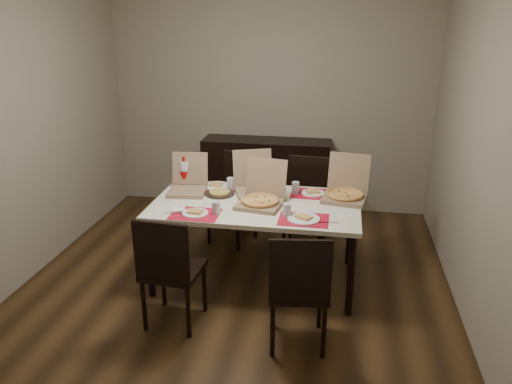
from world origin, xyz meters
TOP-DOWN VIEW (x-y plane):
  - ground at (0.00, 0.00)m, footprint 3.80×4.00m
  - room_walls at (0.00, 0.43)m, footprint 3.84×4.02m
  - sideboard at (0.00, 1.78)m, footprint 1.50×0.40m
  - dining_table at (0.16, 0.15)m, footprint 1.80×1.00m
  - chair_near_left at (-0.36, -0.69)m, footprint 0.45×0.45m
  - chair_near_right at (0.63, -0.79)m, footprint 0.47×0.47m
  - chair_far_left at (-0.20, 0.97)m, footprint 0.54×0.54m
  - chair_far_right at (0.54, 0.94)m, footprint 0.45×0.45m
  - setting_near_left at (-0.26, -0.18)m, footprint 0.47×0.30m
  - setting_near_right at (0.56, -0.15)m, footprint 0.49×0.30m
  - setting_far_left at (-0.27, 0.48)m, footprint 0.47×0.30m
  - setting_far_right at (0.59, 0.45)m, footprint 0.41×0.30m
  - napkin_loose at (0.11, 0.03)m, footprint 0.16×0.15m
  - pizza_box_center at (0.21, 0.11)m, footprint 0.42×0.46m
  - pizza_box_right at (0.93, 0.39)m, footprint 0.43×0.46m
  - pizza_box_left at (-0.51, 0.32)m, footprint 0.37×0.41m
  - pizza_box_extra at (0.11, 0.40)m, footprint 0.48×0.51m
  - faina_plate at (-0.20, 0.30)m, footprint 0.27×0.27m
  - dip_bowl at (0.19, 0.31)m, footprint 0.16×0.16m
  - soda_bottle at (-0.58, 0.46)m, footprint 0.10×0.10m

SIDE VIEW (x-z plane):
  - ground at x=0.00m, z-range -0.02..0.00m
  - sideboard at x=0.00m, z-range 0.00..0.90m
  - chair_near_left at x=-0.36m, z-range 0.05..0.98m
  - chair_near_right at x=0.63m, z-range 0.05..0.98m
  - chair_far_left at x=-0.20m, z-range 0.05..0.98m
  - chair_far_right at x=0.54m, z-range 0.05..0.98m
  - dining_table at x=0.16m, z-range 0.31..1.06m
  - napkin_loose at x=0.11m, z-range 0.75..0.77m
  - faina_plate at x=-0.20m, z-range 0.75..0.78m
  - dip_bowl at x=0.19m, z-range 0.75..0.78m
  - setting_far_left at x=-0.27m, z-range 0.72..0.83m
  - setting_near_right at x=0.56m, z-range 0.72..0.83m
  - setting_near_left at x=-0.26m, z-range 0.72..0.83m
  - setting_far_right at x=0.59m, z-range 0.72..0.83m
  - pizza_box_center at x=0.21m, z-range 0.62..0.99m
  - pizza_box_right at x=0.93m, z-range 0.62..0.99m
  - pizza_box_left at x=-0.51m, z-range 0.64..0.98m
  - pizza_box_extra at x=0.11m, z-range 0.63..1.00m
  - soda_bottle at x=-0.58m, z-range 0.73..1.02m
  - room_walls at x=0.00m, z-range 0.42..3.04m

